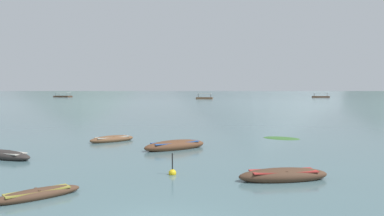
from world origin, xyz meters
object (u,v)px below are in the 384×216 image
at_px(ferry_1, 63,96).
at_px(rowboat_2, 112,139).
at_px(mooring_buoy, 172,172).
at_px(rowboat_5, 38,194).
at_px(ferry_0, 204,98).
at_px(rowboat_6, 4,155).
at_px(rowboat_4, 175,146).
at_px(rowboat_1, 283,175).
at_px(ferry_2, 321,97).

bearing_deg(ferry_1, rowboat_2, -65.58).
relative_size(ferry_1, mooring_buoy, 8.81).
relative_size(rowboat_5, ferry_0, 0.39).
bearing_deg(rowboat_2, rowboat_5, -84.51).
distance_m(rowboat_5, mooring_buoy, 6.07).
bearing_deg(rowboat_6, rowboat_4, 21.56).
height_order(rowboat_5, ferry_1, ferry_1).
bearing_deg(rowboat_1, mooring_buoy, 171.70).
relative_size(rowboat_5, ferry_2, 0.33).
bearing_deg(rowboat_2, mooring_buoy, -60.63).
relative_size(ferry_0, ferry_2, 0.85).
bearing_deg(rowboat_4, ferry_0, 90.78).
xyz_separation_m(rowboat_2, rowboat_4, (5.28, -3.29, 0.06)).
height_order(rowboat_4, ferry_1, ferry_1).
xyz_separation_m(rowboat_1, mooring_buoy, (-5.05, 0.74, -0.11)).
bearing_deg(ferry_1, mooring_buoy, -65.26).
bearing_deg(ferry_2, rowboat_6, -111.64).
bearing_deg(mooring_buoy, rowboat_5, -138.61).
bearing_deg(rowboat_5, rowboat_1, 18.84).
height_order(rowboat_6, ferry_2, ferry_2).
distance_m(rowboat_5, ferry_2, 184.03).
relative_size(rowboat_2, rowboat_6, 0.79).
height_order(rowboat_6, ferry_1, ferry_1).
xyz_separation_m(rowboat_4, mooring_buoy, (0.68, -7.29, -0.14)).
bearing_deg(rowboat_5, rowboat_2, 95.49).
bearing_deg(rowboat_6, rowboat_1, -15.26).
relative_size(rowboat_6, ferry_0, 0.60).
relative_size(rowboat_5, ferry_1, 0.28).
bearing_deg(ferry_0, rowboat_1, -86.92).
bearing_deg(rowboat_6, ferry_0, 86.66).
relative_size(rowboat_1, rowboat_6, 0.98).
distance_m(rowboat_5, ferry_0, 142.78).
bearing_deg(ferry_2, rowboat_5, -109.10).
bearing_deg(rowboat_5, ferry_1, 112.99).
relative_size(ferry_1, ferry_2, 1.17).
xyz_separation_m(ferry_1, mooring_buoy, (79.08, -171.64, -0.34)).
height_order(rowboat_2, ferry_1, ferry_1).
bearing_deg(rowboat_1, ferry_1, 116.01).
height_order(rowboat_1, ferry_2, ferry_2).
bearing_deg(mooring_buoy, ferry_0, 91.01).
xyz_separation_m(ferry_0, ferry_2, (58.11, 31.14, -0.00)).
bearing_deg(rowboat_1, rowboat_2, 134.19).
bearing_deg(ferry_2, rowboat_2, -111.14).
relative_size(rowboat_2, ferry_0, 0.47).
xyz_separation_m(ferry_0, mooring_buoy, (2.46, -138.75, -0.34)).
bearing_deg(mooring_buoy, ferry_1, 114.74).
height_order(ferry_1, mooring_buoy, ferry_1).
relative_size(rowboat_2, rowboat_5, 1.22).
bearing_deg(ferry_0, ferry_1, 156.77).
bearing_deg(rowboat_6, rowboat_2, 58.20).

